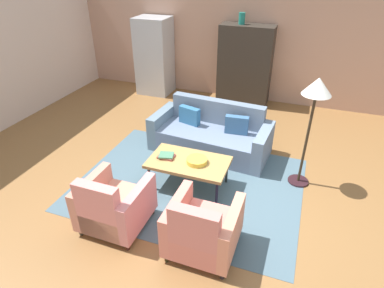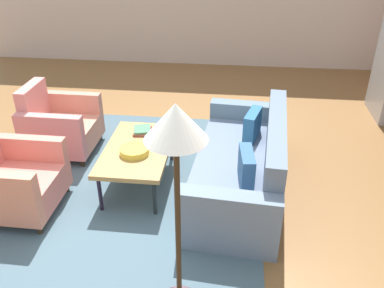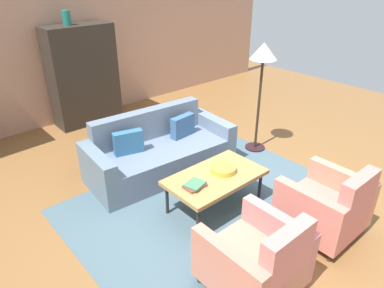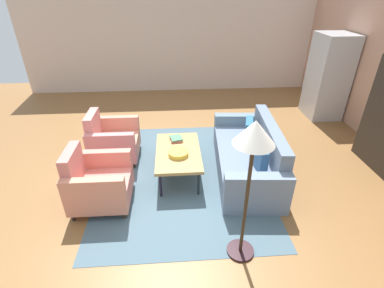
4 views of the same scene
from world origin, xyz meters
name	(u,v)px [view 2 (image 2 of 4)]	position (x,y,z in m)	size (l,w,h in m)	color
ground_plane	(124,203)	(0.00, 0.00, 0.00)	(11.24, 11.24, 0.00)	brown
area_rug	(144,182)	(-0.40, 0.13, 0.00)	(3.40, 2.60, 0.01)	#475F6C
couch	(246,168)	(-0.39, 1.27, 0.29)	(2.16, 1.06, 0.86)	slate
coffee_table	(138,150)	(-0.40, 0.08, 0.42)	(1.20, 0.70, 0.46)	black
armchair_left	(58,126)	(-1.00, -1.08, 0.34)	(0.81, 0.81, 0.88)	#2E2B1F
armchair_right	(10,181)	(0.20, -1.08, 0.34)	(0.81, 0.81, 0.88)	#292715
fruit_bowl	(134,151)	(-0.27, 0.08, 0.49)	(0.31, 0.31, 0.07)	gold
book_stack	(142,130)	(-0.75, 0.06, 0.48)	(0.25, 0.23, 0.05)	brown
floor_lamp	(176,145)	(1.21, 0.76, 1.44)	(0.40, 0.40, 1.72)	black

